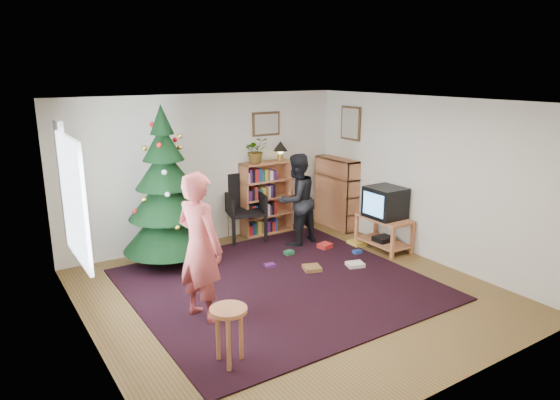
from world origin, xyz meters
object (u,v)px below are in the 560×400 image
person_standing (200,247)px  person_by_chair (297,200)px  bookshelf_back (266,197)px  potted_plant (256,150)px  picture_right (351,123)px  stool (229,321)px  table_lamp (280,147)px  crt_tv (385,202)px  armchair (242,204)px  bookshelf_right (336,192)px  christmas_tree (166,200)px  picture_back (266,124)px  tv_stand (384,230)px

person_standing → person_by_chair: 2.87m
bookshelf_back → potted_plant: 0.88m
picture_right → person_standing: bearing=-154.9°
stool → table_lamp: (2.81, 3.39, 1.05)m
crt_tv → potted_plant: size_ratio=1.27×
crt_tv → person_by_chair: bearing=137.2°
stool → picture_right: bearing=35.5°
table_lamp → armchair: bearing=-178.1°
table_lamp → bookshelf_right: bearing=-22.7°
person_standing → christmas_tree: bearing=-28.1°
crt_tv → stool: 4.01m
christmas_tree → crt_tv: bearing=-22.0°
bookshelf_back → person_by_chair: (0.09, -0.81, 0.11)m
person_standing → potted_plant: bearing=-61.5°
christmas_tree → table_lamp: size_ratio=6.99×
picture_back → stool: (-2.60, -3.53, -1.47)m
person_standing → table_lamp: (2.63, 2.35, 0.64)m
tv_stand → picture_back: bearing=119.0°
bookshelf_right → person_by_chair: size_ratio=0.84×
picture_right → christmas_tree: size_ratio=0.25×
picture_back → person_standing: (-2.42, -2.48, -1.06)m
picture_back → christmas_tree: bearing=-163.3°
bookshelf_back → crt_tv: 2.14m
bookshelf_right → tv_stand: (-0.12, -1.39, -0.34)m
picture_right → person_standing: picture_right is taller
bookshelf_right → armchair: size_ratio=1.15×
tv_stand → person_by_chair: 1.52m
bookshelf_back → stool: bearing=-126.5°
person_standing → picture_right: bearing=-84.1°
christmas_tree → crt_tv: (3.20, -1.29, -0.20)m
picture_right → potted_plant: picture_right is taller
armchair → stool: (-2.00, -3.36, -0.13)m
potted_plant → picture_right: bearing=-20.1°
crt_tv → bookshelf_right: bearing=84.9°
picture_back → armchair: (-0.60, -0.16, -1.34)m
picture_back → tv_stand: size_ratio=0.61×
armchair → table_lamp: size_ratio=3.27×
armchair → person_by_chair: (0.61, -0.79, 0.16)m
person_standing → armchair: bearing=-57.3°
armchair → christmas_tree: bearing=-147.8°
picture_right → stool: bearing=-144.5°
picture_right → bookshelf_right: size_ratio=0.46×
picture_back → christmas_tree: 2.42m
christmas_tree → crt_tv: 3.45m
picture_right → picture_back: bearing=151.3°
bookshelf_back → armchair: bookshelf_back is taller
person_by_chair → stool: bearing=34.4°
christmas_tree → tv_stand: 3.52m
christmas_tree → potted_plant: christmas_tree is taller
bookshelf_back → potted_plant: bearing=180.0°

